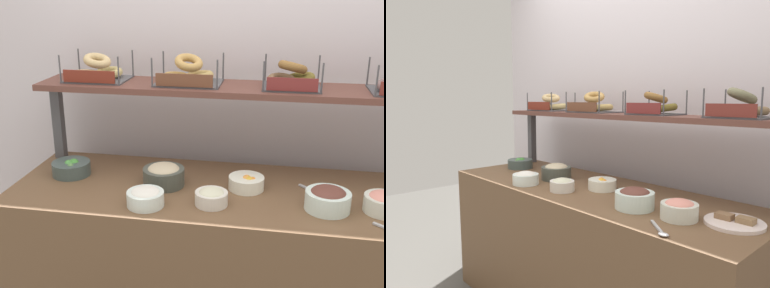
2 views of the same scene
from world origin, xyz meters
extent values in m
cube|color=silver|center=(0.00, 0.55, 1.20)|extent=(3.22, 0.06, 2.40)
cube|color=brown|center=(0.00, 0.00, 0.42)|extent=(2.02, 0.70, 0.85)
cube|color=#4C4C51|center=(-0.95, 0.27, 1.05)|extent=(0.05, 0.05, 0.40)
cube|color=brown|center=(0.00, 0.27, 1.26)|extent=(1.98, 0.32, 0.03)
cylinder|color=silver|center=(0.65, -0.10, 0.89)|extent=(0.16, 0.16, 0.07)
cylinder|color=silver|center=(-0.06, -0.16, 0.88)|extent=(0.14, 0.14, 0.06)
ellipsoid|color=beige|center=(-0.06, -0.16, 0.90)|extent=(0.11, 0.11, 0.04)
cylinder|color=#435350|center=(-0.79, 0.04, 0.88)|extent=(0.19, 0.19, 0.07)
sphere|color=#54A74C|center=(-0.79, 0.03, 0.91)|extent=(0.04, 0.04, 0.04)
sphere|color=#4CA040|center=(-0.78, 0.05, 0.91)|extent=(0.05, 0.05, 0.05)
sphere|color=#51AB42|center=(-0.80, 0.03, 0.91)|extent=(0.04, 0.04, 0.04)
sphere|color=#629352|center=(-0.77, 0.00, 0.91)|extent=(0.04, 0.04, 0.04)
cylinder|color=white|center=(0.08, 0.03, 0.88)|extent=(0.16, 0.16, 0.06)
sphere|color=gold|center=(0.09, 0.01, 0.90)|extent=(0.04, 0.04, 0.04)
sphere|color=orange|center=(0.11, 0.01, 0.90)|extent=(0.03, 0.03, 0.03)
sphere|color=#F99E43|center=(0.08, 0.02, 0.90)|extent=(0.04, 0.04, 0.04)
cylinder|color=white|center=(0.43, -0.12, 0.89)|extent=(0.19, 0.19, 0.08)
ellipsoid|color=brown|center=(0.43, -0.12, 0.92)|extent=(0.15, 0.15, 0.06)
cylinder|color=white|center=(-0.33, -0.22, 0.88)|extent=(0.16, 0.16, 0.06)
ellipsoid|color=white|center=(-0.33, -0.22, 0.91)|extent=(0.12, 0.12, 0.04)
cylinder|color=#474C43|center=(-0.31, 0.00, 0.89)|extent=(0.19, 0.19, 0.08)
ellipsoid|color=beige|center=(-0.31, 0.00, 0.93)|extent=(0.15, 0.15, 0.06)
cube|color=#B7B7BC|center=(0.37, 0.06, 0.86)|extent=(0.11, 0.11, 0.01)
ellipsoid|color=#B7B7BC|center=(0.43, -0.01, 0.86)|extent=(0.04, 0.03, 0.01)
cube|color=#4C4C51|center=(-0.72, 0.29, 1.28)|extent=(0.31, 0.24, 0.01)
cylinder|color=#4C4C51|center=(-0.87, 0.17, 1.35)|extent=(0.01, 0.01, 0.14)
cylinder|color=#4C4C51|center=(-0.56, 0.17, 1.35)|extent=(0.01, 0.01, 0.14)
cylinder|color=#4C4C51|center=(-0.87, 0.40, 1.35)|extent=(0.01, 0.01, 0.14)
cylinder|color=#4C4C51|center=(-0.56, 0.40, 1.35)|extent=(0.01, 0.01, 0.14)
cube|color=maroon|center=(-0.72, 0.17, 1.32)|extent=(0.26, 0.01, 0.06)
torus|color=tan|center=(-0.77, 0.26, 1.31)|extent=(0.19, 0.19, 0.05)
torus|color=tan|center=(-0.67, 0.32, 1.31)|extent=(0.18, 0.18, 0.05)
torus|color=#DCBA7E|center=(-0.72, 0.29, 1.38)|extent=(0.20, 0.20, 0.08)
cube|color=#4C4C51|center=(-0.24, 0.28, 1.28)|extent=(0.32, 0.24, 0.01)
cylinder|color=#4C4C51|center=(-0.40, 0.17, 1.35)|extent=(0.01, 0.01, 0.14)
cylinder|color=#4C4C51|center=(-0.09, 0.17, 1.35)|extent=(0.01, 0.01, 0.14)
cylinder|color=#4C4C51|center=(-0.40, 0.40, 1.35)|extent=(0.01, 0.01, 0.14)
cylinder|color=#4C4C51|center=(-0.09, 0.40, 1.35)|extent=(0.01, 0.01, 0.14)
cube|color=brown|center=(-0.24, 0.16, 1.32)|extent=(0.27, 0.01, 0.06)
torus|color=tan|center=(-0.30, 0.25, 1.31)|extent=(0.18, 0.17, 0.05)
torus|color=tan|center=(-0.19, 0.32, 1.31)|extent=(0.16, 0.16, 0.05)
torus|color=tan|center=(-0.24, 0.28, 1.38)|extent=(0.20, 0.20, 0.09)
cube|color=#4C4C51|center=(0.26, 0.28, 1.28)|extent=(0.27, 0.24, 0.01)
cylinder|color=#4C4C51|center=(0.13, 0.16, 1.35)|extent=(0.01, 0.01, 0.14)
cylinder|color=#4C4C51|center=(0.39, 0.16, 1.35)|extent=(0.01, 0.01, 0.14)
cylinder|color=#4C4C51|center=(0.13, 0.39, 1.35)|extent=(0.01, 0.01, 0.14)
cylinder|color=#4C4C51|center=(0.39, 0.39, 1.35)|extent=(0.01, 0.01, 0.14)
cube|color=maroon|center=(0.26, 0.16, 1.32)|extent=(0.23, 0.01, 0.06)
torus|color=brown|center=(0.21, 0.25, 1.32)|extent=(0.19, 0.19, 0.06)
torus|color=brown|center=(0.30, 0.31, 1.32)|extent=(0.19, 0.18, 0.06)
torus|color=olive|center=(0.26, 0.28, 1.38)|extent=(0.20, 0.20, 0.08)
cylinder|color=#4C4C51|center=(0.61, 0.15, 1.35)|extent=(0.01, 0.01, 0.14)
cylinder|color=#4C4C51|center=(0.61, 0.38, 1.35)|extent=(0.01, 0.01, 0.14)
camera|label=1|loc=(0.20, -1.98, 1.76)|focal=44.17mm
camera|label=2|loc=(1.44, -1.44, 1.37)|focal=33.08mm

